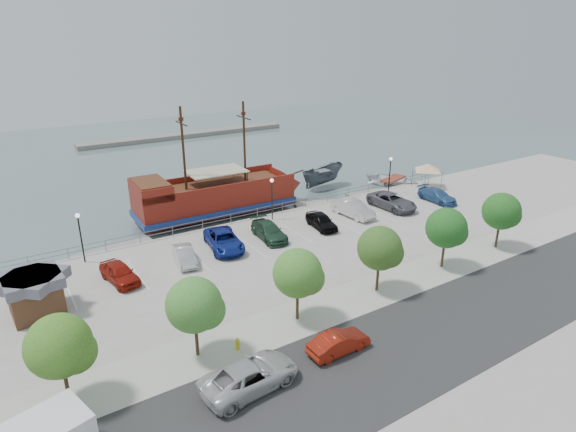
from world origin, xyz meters
TOP-DOWN VIEW (x-y plane):
  - ground at (0.00, 0.00)m, footprint 160.00×160.00m
  - land_slab at (0.00, -21.00)m, footprint 100.00×58.00m
  - street at (0.00, -16.00)m, footprint 100.00×8.00m
  - sidewalk at (0.00, -10.00)m, footprint 100.00×4.00m
  - seawall_railing at (0.00, 7.80)m, footprint 50.00×0.06m
  - far_shore at (10.00, 55.00)m, footprint 40.00×3.00m
  - pirate_ship at (-1.77, 13.05)m, footprint 19.94×5.99m
  - patrol_boat at (12.67, 15.04)m, footprint 6.90×3.34m
  - speedboat at (20.40, 10.22)m, footprint 6.80×8.04m
  - dock_west at (-15.13, 9.20)m, footprint 7.60×3.16m
  - dock_mid at (8.56, 9.20)m, footprint 6.93×4.27m
  - dock_east at (16.02, 9.20)m, footprint 6.87×2.77m
  - shed at (-22.24, 0.04)m, footprint 3.71×3.71m
  - canopy_tent at (21.54, 5.71)m, footprint 4.15×4.15m
  - street_van at (-13.73, -14.07)m, footprint 5.65×2.98m
  - street_sedan at (-7.89, -14.20)m, footprint 3.90×1.37m
  - fire_hydrant at (-12.80, -10.80)m, footprint 0.27×0.27m
  - lamp_post_left at (-18.00, 6.50)m, footprint 0.36×0.36m
  - lamp_post_mid at (0.00, 6.50)m, footprint 0.36×0.36m
  - lamp_post_right at (16.00, 6.50)m, footprint 0.36×0.36m
  - tree_a at (-21.85, -10.07)m, footprint 3.30×3.20m
  - tree_b at (-14.85, -10.07)m, footprint 3.30×3.20m
  - tree_c at (-7.85, -10.07)m, footprint 3.30×3.20m
  - tree_d at (-0.85, -10.07)m, footprint 3.30×3.20m
  - tree_e at (6.15, -10.07)m, footprint 3.30×3.20m
  - tree_f at (13.15, -10.07)m, footprint 3.30×3.20m
  - parked_car_a at (-16.42, 1.53)m, footprint 2.48×4.59m
  - parked_car_b at (-11.10, 1.90)m, footprint 2.10×4.20m
  - parked_car_c at (-7.18, 2.72)m, footprint 3.50×5.95m
  - parked_car_d at (-2.74, 2.52)m, footprint 2.49×5.15m
  - parked_car_e at (2.82, 1.98)m, footprint 2.30×4.47m
  - parked_car_f at (7.43, 2.79)m, footprint 2.11×5.16m
  - parked_car_g at (12.51, 2.39)m, footprint 2.80×5.84m
  - parked_car_h at (18.33, 1.26)m, footprint 2.15×4.90m

SIDE VIEW (x-z plane):
  - ground at x=0.00m, z-range -1.00..-1.00m
  - dock_east at x=16.02m, z-range -1.00..-0.62m
  - dock_mid at x=8.56m, z-range -1.00..-0.62m
  - dock_west at x=-15.13m, z-range -1.00..-0.58m
  - land_slab at x=0.00m, z-range -1.20..0.00m
  - far_shore at x=10.00m, z-range -1.00..-0.20m
  - speedboat at x=20.40m, z-range -1.00..0.42m
  - street at x=0.00m, z-range -0.01..0.03m
  - sidewalk at x=0.00m, z-range -0.01..0.04m
  - patrol_boat at x=12.67m, z-range -1.00..1.57m
  - fire_hydrant at x=-12.80m, z-range 0.03..0.81m
  - seawall_railing at x=0.00m, z-range 0.03..1.03m
  - street_sedan at x=-7.89m, z-range 0.00..1.28m
  - parked_car_b at x=-11.10m, z-range 0.00..1.32m
  - parked_car_h at x=18.33m, z-range 0.00..1.40m
  - parked_car_d at x=-2.74m, z-range 0.00..1.45m
  - parked_car_e at x=2.82m, z-range 0.00..1.46m
  - parked_car_a at x=-16.42m, z-range 0.00..1.48m
  - street_van at x=-13.73m, z-range 0.00..1.52m
  - parked_car_c at x=-7.18m, z-range 0.00..1.55m
  - parked_car_g at x=12.51m, z-range 0.00..1.61m
  - parked_car_f at x=7.43m, z-range 0.00..1.66m
  - pirate_ship at x=-1.77m, z-range -5.16..7.35m
  - shed at x=-22.24m, z-range 0.09..2.96m
  - canopy_tent at x=21.54m, z-range 1.23..4.56m
  - lamp_post_left at x=-18.00m, z-range 0.80..5.08m
  - lamp_post_mid at x=0.00m, z-range 0.80..5.08m
  - lamp_post_right at x=16.00m, z-range 0.80..5.08m
  - tree_a at x=-21.85m, z-range 0.80..5.80m
  - tree_b at x=-14.85m, z-range 0.80..5.80m
  - tree_c at x=-7.85m, z-range 0.80..5.80m
  - tree_d at x=-0.85m, z-range 0.80..5.80m
  - tree_e at x=6.15m, z-range 0.80..5.80m
  - tree_f at x=13.15m, z-range 0.80..5.80m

